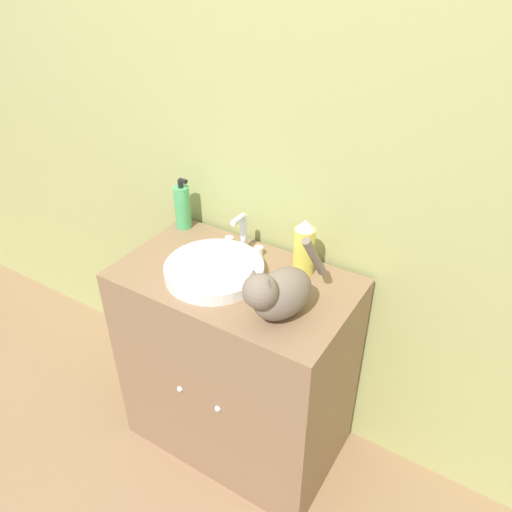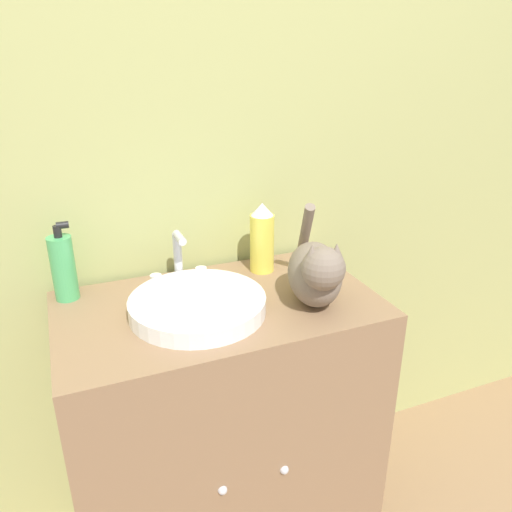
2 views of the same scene
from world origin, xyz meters
TOP-DOWN VIEW (x-y plane):
  - wall_back at (0.00, 0.52)m, footprint 6.00×0.05m
  - vanity_cabinet at (0.00, 0.24)m, footprint 0.83×0.49m
  - sink_basin at (-0.06, 0.21)m, footprint 0.34×0.34m
  - faucet at (-0.06, 0.39)m, footprint 0.16×0.08m
  - cat at (0.23, 0.14)m, footprint 0.19×0.34m
  - soap_bottle at (-0.36, 0.42)m, footprint 0.06×0.06m
  - spray_bottle at (0.18, 0.39)m, footprint 0.07×0.07m

SIDE VIEW (x-z plane):
  - vanity_cabinet at x=0.00m, z-range 0.00..0.83m
  - sink_basin at x=-0.06m, z-range 0.83..0.88m
  - faucet at x=-0.06m, z-range 0.82..0.98m
  - soap_bottle at x=-0.36m, z-range 0.82..1.03m
  - cat at x=0.23m, z-range 0.81..1.05m
  - spray_bottle at x=0.18m, z-range 0.83..1.04m
  - wall_back at x=0.00m, z-range 0.00..2.50m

